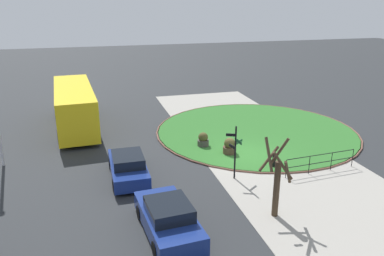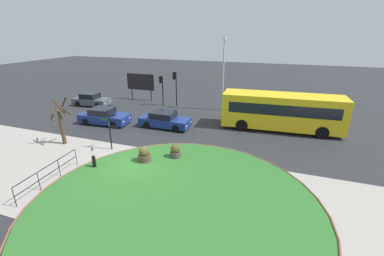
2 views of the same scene
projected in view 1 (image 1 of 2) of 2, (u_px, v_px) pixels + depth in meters
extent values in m
plane|color=#282B2D|center=(244.00, 156.00, 23.46)|extent=(120.00, 120.00, 0.00)
cube|color=#9E998E|center=(269.00, 153.00, 23.89)|extent=(32.00, 8.59, 0.02)
cylinder|color=#2D6B28|center=(256.00, 131.00, 27.74)|extent=(14.12, 14.12, 0.10)
torus|color=brown|center=(256.00, 131.00, 27.74)|extent=(14.43, 14.43, 0.11)
cylinder|color=black|center=(235.00, 154.00, 20.04)|extent=(0.09, 0.09, 2.87)
sphere|color=black|center=(236.00, 127.00, 19.56)|extent=(0.10, 0.10, 0.10)
cube|color=black|center=(231.00, 135.00, 19.74)|extent=(0.22, 0.44, 0.15)
cube|color=#195128|center=(239.00, 142.00, 19.49)|extent=(0.58, 0.10, 0.15)
cube|color=#195128|center=(239.00, 142.00, 20.13)|extent=(0.42, 0.53, 0.15)
cube|color=black|center=(232.00, 146.00, 20.21)|extent=(0.55, 0.14, 0.15)
cylinder|color=black|center=(274.00, 162.00, 21.65)|extent=(0.22, 0.22, 0.74)
sphere|color=black|center=(275.00, 155.00, 21.52)|extent=(0.21, 0.21, 0.21)
cube|color=black|center=(321.00, 154.00, 20.89)|extent=(0.36, 4.38, 0.03)
cube|color=black|center=(321.00, 163.00, 21.05)|extent=(0.36, 4.38, 0.03)
cylinder|color=black|center=(286.00, 169.00, 20.37)|extent=(0.04, 0.04, 1.06)
cylinder|color=black|center=(309.00, 165.00, 20.83)|extent=(0.04, 0.04, 1.06)
cylinder|color=black|center=(331.00, 162.00, 21.30)|extent=(0.04, 0.04, 1.06)
cylinder|color=black|center=(352.00, 158.00, 21.76)|extent=(0.04, 0.04, 1.06)
cube|color=yellow|center=(75.00, 106.00, 28.10)|extent=(9.89, 3.21, 2.78)
cube|color=black|center=(55.00, 102.00, 27.57)|extent=(8.56, 0.57, 0.88)
cube|color=black|center=(92.00, 99.00, 28.38)|extent=(8.56, 0.57, 0.88)
cube|color=black|center=(72.00, 90.00, 32.43)|extent=(0.16, 2.12, 1.10)
cube|color=black|center=(70.00, 78.00, 32.10)|extent=(0.11, 1.42, 0.28)
cylinder|color=black|center=(59.00, 111.00, 30.90)|extent=(1.02, 0.36, 1.00)
cylinder|color=black|center=(89.00, 109.00, 31.64)|extent=(1.02, 0.36, 1.00)
cylinder|color=black|center=(60.00, 136.00, 25.32)|extent=(1.02, 0.36, 1.00)
cylinder|color=black|center=(97.00, 132.00, 26.05)|extent=(1.02, 0.36, 1.00)
cube|color=navy|center=(168.00, 221.00, 15.62)|extent=(4.56, 2.24, 0.74)
cube|color=black|center=(169.00, 209.00, 15.26)|extent=(2.06, 1.81, 0.53)
cube|color=#EAEACC|center=(142.00, 197.00, 17.40)|extent=(0.04, 0.20, 0.12)
cube|color=#EAEACC|center=(166.00, 193.00, 17.77)|extent=(0.04, 0.20, 0.12)
cylinder|color=black|center=(140.00, 213.00, 16.63)|extent=(0.66, 0.27, 0.64)
cylinder|color=black|center=(178.00, 206.00, 17.19)|extent=(0.66, 0.27, 0.64)
cylinder|color=black|center=(156.00, 249.00, 14.19)|extent=(0.66, 0.27, 0.64)
cylinder|color=black|center=(200.00, 240.00, 14.75)|extent=(0.66, 0.27, 0.64)
cube|color=navy|center=(128.00, 168.00, 20.49)|extent=(4.39, 1.81, 0.69)
cube|color=black|center=(128.00, 159.00, 20.13)|extent=(2.06, 1.59, 0.53)
cube|color=#EAEACC|center=(114.00, 154.00, 22.35)|extent=(0.02, 0.20, 0.12)
cube|color=#EAEACC|center=(133.00, 152.00, 22.62)|extent=(0.02, 0.20, 0.12)
cylinder|color=black|center=(111.00, 163.00, 21.59)|extent=(0.64, 0.22, 0.64)
cylinder|color=black|center=(140.00, 160.00, 22.00)|extent=(0.64, 0.22, 0.64)
cylinder|color=black|center=(115.00, 185.00, 19.10)|extent=(0.64, 0.22, 0.64)
cylinder|color=black|center=(147.00, 181.00, 19.52)|extent=(0.64, 0.22, 0.64)
cylinder|color=brown|center=(229.00, 151.00, 23.56)|extent=(0.82, 0.82, 0.52)
sphere|color=#4C4723|center=(230.00, 143.00, 23.41)|extent=(0.69, 0.69, 0.69)
cylinder|color=#47423D|center=(203.00, 143.00, 24.78)|extent=(0.74, 0.74, 0.47)
sphere|color=#4C4723|center=(203.00, 137.00, 24.64)|extent=(0.63, 0.63, 0.63)
cylinder|color=#423323|center=(276.00, 189.00, 16.59)|extent=(0.28, 0.28, 2.61)
cylinder|color=#423323|center=(279.00, 152.00, 16.39)|extent=(0.48, 0.77, 1.34)
cylinder|color=#423323|center=(283.00, 166.00, 15.76)|extent=(0.21, 0.98, 1.34)
cylinder|color=#423323|center=(288.00, 172.00, 16.08)|extent=(0.74, 0.79, 1.34)
cylinder|color=#423323|center=(269.00, 159.00, 16.60)|extent=(0.54, 1.14, 0.95)
cylinder|color=#423323|center=(269.00, 154.00, 15.98)|extent=(1.02, 0.23, 1.27)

